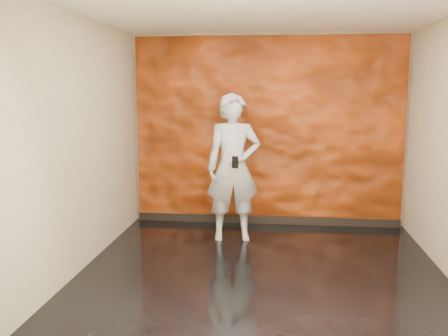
% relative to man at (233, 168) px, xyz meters
% --- Properties ---
extents(room, '(4.02, 4.02, 2.81)m').
position_rel_man_xyz_m(room, '(0.42, -1.11, 0.43)').
color(room, black).
rests_on(room, ground).
extents(feature_wall, '(3.90, 0.06, 2.75)m').
position_rel_man_xyz_m(feature_wall, '(0.42, 0.85, 0.41)').
color(feature_wall, '#CF4812').
rests_on(feature_wall, ground).
extents(baseboard, '(3.90, 0.04, 0.12)m').
position_rel_man_xyz_m(baseboard, '(0.42, 0.81, -0.91)').
color(baseboard, black).
rests_on(baseboard, ground).
extents(man, '(0.77, 0.57, 1.95)m').
position_rel_man_xyz_m(man, '(0.00, 0.00, 0.00)').
color(man, '#9399A2').
rests_on(man, ground).
extents(phone, '(0.08, 0.04, 0.15)m').
position_rel_man_xyz_m(phone, '(0.05, -0.28, 0.11)').
color(phone, black).
rests_on(phone, man).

